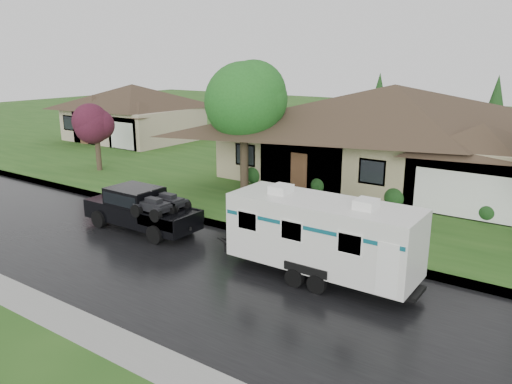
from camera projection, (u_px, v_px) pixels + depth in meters
ground at (211, 248)px, 19.55m from camera, size 140.00×140.00×0.00m
road at (175, 265)px, 17.96m from camera, size 140.00×8.00×0.01m
curb at (244, 231)px, 21.31m from camera, size 140.00×0.50×0.15m
lawn at (363, 174)px, 31.42m from camera, size 140.00×26.00×0.15m
house_main at (396, 123)px, 28.31m from camera, size 19.44×10.80×6.90m
house_far at (134, 108)px, 43.31m from camera, size 10.80×8.64×5.80m
tree_left_green at (244, 100)px, 26.27m from camera, size 4.28×4.28×7.09m
tree_red at (96, 125)px, 31.58m from camera, size 2.56×2.56×4.23m
shrub_row at (356, 190)px, 25.65m from camera, size 13.60×1.00×1.00m
pickup_truck at (140, 207)px, 21.51m from camera, size 5.46×2.07×1.82m
travel_trailer at (322, 234)px, 16.50m from camera, size 6.73×2.37×3.02m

